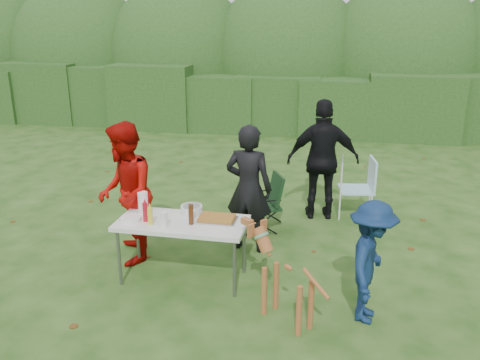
% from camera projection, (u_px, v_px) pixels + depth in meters
% --- Properties ---
extents(ground, '(80.00, 80.00, 0.00)m').
position_uv_depth(ground, '(194.00, 272.00, 6.22)').
color(ground, '#1E4211').
extents(hedge_row, '(22.00, 1.40, 1.70)m').
position_uv_depth(hedge_row, '(278.00, 99.00, 13.40)').
color(hedge_row, '#23471C').
rests_on(hedge_row, ground).
extents(shrub_backdrop, '(20.00, 2.60, 3.20)m').
position_uv_depth(shrub_backdrop, '(286.00, 65.00, 14.66)').
color(shrub_backdrop, '#3D6628').
rests_on(shrub_backdrop, ground).
extents(folding_table, '(1.50, 0.70, 0.74)m').
position_uv_depth(folding_table, '(182.00, 225.00, 5.87)').
color(folding_table, silver).
rests_on(folding_table, ground).
extents(person_cook, '(0.67, 0.48, 1.71)m').
position_uv_depth(person_cook, '(249.00, 189.00, 6.60)').
color(person_cook, black).
rests_on(person_cook, ground).
extents(person_red_jacket, '(0.96, 1.06, 1.79)m').
position_uv_depth(person_red_jacket, '(125.00, 194.00, 6.29)').
color(person_red_jacket, '#A40A05').
rests_on(person_red_jacket, ground).
extents(person_black_puffy, '(1.13, 0.59, 1.84)m').
position_uv_depth(person_black_puffy, '(323.00, 160.00, 7.64)').
color(person_black_puffy, black).
rests_on(person_black_puffy, ground).
extents(child, '(0.63, 0.91, 1.29)m').
position_uv_depth(child, '(371.00, 262.00, 5.10)').
color(child, '#0E254C').
rests_on(child, ground).
extents(dog, '(1.02, 0.91, 0.93)m').
position_uv_depth(dog, '(288.00, 280.00, 5.10)').
color(dog, '#9C582C').
rests_on(dog, ground).
extents(camping_chair, '(0.70, 0.70, 0.84)m').
position_uv_depth(camping_chair, '(263.00, 203.00, 7.31)').
color(camping_chair, '#143217').
rests_on(camping_chair, ground).
extents(lawn_chair, '(0.63, 0.63, 0.93)m').
position_uv_depth(lawn_chair, '(356.00, 187.00, 7.85)').
color(lawn_chair, '#5BB9DE').
rests_on(lawn_chair, ground).
extents(food_tray, '(0.45, 0.30, 0.02)m').
position_uv_depth(food_tray, '(217.00, 220.00, 5.86)').
color(food_tray, '#B7B7BA').
rests_on(food_tray, folding_table).
extents(focaccia_bread, '(0.40, 0.26, 0.04)m').
position_uv_depth(focaccia_bread, '(217.00, 218.00, 5.85)').
color(focaccia_bread, '#9E6625').
rests_on(focaccia_bread, food_tray).
extents(mustard_bottle, '(0.06, 0.06, 0.20)m').
position_uv_depth(mustard_bottle, '(150.00, 216.00, 5.74)').
color(mustard_bottle, gold).
rests_on(mustard_bottle, folding_table).
extents(ketchup_bottle, '(0.06, 0.06, 0.22)m').
position_uv_depth(ketchup_bottle, '(145.00, 212.00, 5.82)').
color(ketchup_bottle, '#A41221').
rests_on(ketchup_bottle, folding_table).
extents(beer_bottle, '(0.06, 0.06, 0.24)m').
position_uv_depth(beer_bottle, '(191.00, 214.00, 5.74)').
color(beer_bottle, '#47230F').
rests_on(beer_bottle, folding_table).
extents(paper_towel_roll, '(0.12, 0.12, 0.26)m').
position_uv_depth(paper_towel_roll, '(143.00, 202.00, 6.07)').
color(paper_towel_roll, white).
rests_on(paper_towel_roll, folding_table).
extents(cup_stack, '(0.08, 0.08, 0.18)m').
position_uv_depth(cup_stack, '(164.00, 220.00, 5.66)').
color(cup_stack, white).
rests_on(cup_stack, folding_table).
extents(pasta_bowl, '(0.26, 0.26, 0.10)m').
position_uv_depth(pasta_bowl, '(192.00, 210.00, 6.07)').
color(pasta_bowl, silver).
rests_on(pasta_bowl, folding_table).
extents(plate_stack, '(0.24, 0.24, 0.05)m').
position_uv_depth(plate_stack, '(131.00, 219.00, 5.86)').
color(plate_stack, white).
rests_on(plate_stack, folding_table).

